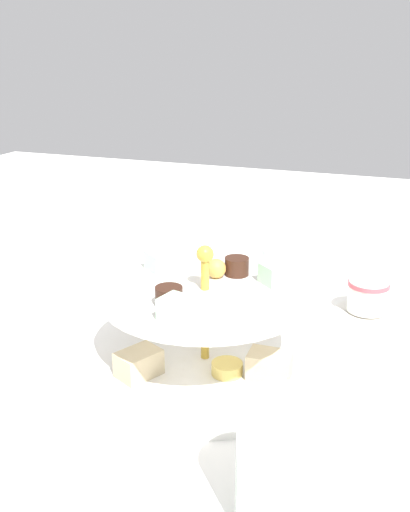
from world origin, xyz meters
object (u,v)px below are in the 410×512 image
at_px(water_glass_tall_right, 280,468).
at_px(teacup_with_saucer, 367,298).
at_px(tiered_serving_stand, 205,332).
at_px(water_glass_short_left, 281,270).

relative_size(water_glass_tall_right, teacup_with_saucer, 1.27).
bearing_deg(teacup_with_saucer, tiered_serving_stand, -127.83).
distance_m(tiered_serving_stand, water_glass_tall_right, 0.26).
relative_size(water_glass_short_left, teacup_with_saucer, 0.77).
bearing_deg(tiered_serving_stand, water_glass_short_left, 83.23).
xyz_separation_m(tiered_serving_stand, water_glass_tall_right, (0.14, -0.22, 0.01)).
bearing_deg(water_glass_short_left, teacup_with_saucer, -17.35).
bearing_deg(water_glass_tall_right, water_glass_short_left, 103.20).
xyz_separation_m(tiered_serving_stand, teacup_with_saucer, (0.17, 0.22, -0.02)).
height_order(tiered_serving_stand, water_glass_short_left, tiered_serving_stand).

